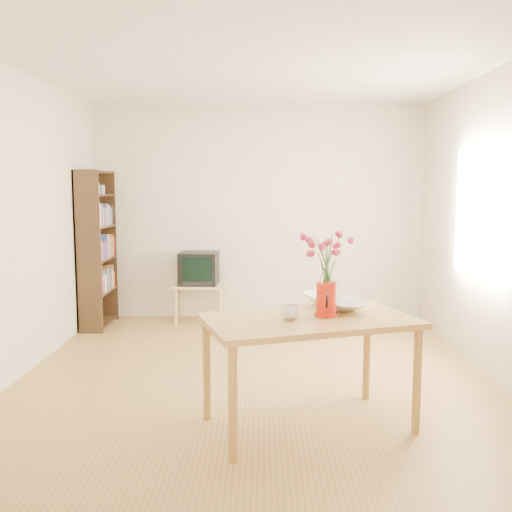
{
  "coord_description": "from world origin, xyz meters",
  "views": [
    {
      "loc": [
        0.06,
        -4.74,
        1.61
      ],
      "look_at": [
        0.0,
        0.3,
        1.0
      ],
      "focal_mm": 40.0,
      "sensor_mm": 36.0,
      "label": 1
    }
  ],
  "objects_px": {
    "table": "(309,330)",
    "television": "(199,268)",
    "mug": "(290,312)",
    "bowl": "(334,279)",
    "pitcher": "(326,300)"
  },
  "relations": [
    {
      "from": "table",
      "to": "mug",
      "type": "height_order",
      "value": "mug"
    },
    {
      "from": "pitcher",
      "to": "mug",
      "type": "distance_m",
      "value": 0.28
    },
    {
      "from": "pitcher",
      "to": "mug",
      "type": "xyz_separation_m",
      "value": [
        -0.25,
        -0.11,
        -0.06
      ]
    },
    {
      "from": "mug",
      "to": "bowl",
      "type": "distance_m",
      "value": 0.55
    },
    {
      "from": "table",
      "to": "television",
      "type": "xyz_separation_m",
      "value": [
        -1.07,
        3.02,
        -0.01
      ]
    },
    {
      "from": "table",
      "to": "television",
      "type": "distance_m",
      "value": 3.2
    },
    {
      "from": "mug",
      "to": "television",
      "type": "xyz_separation_m",
      "value": [
        -0.94,
        3.07,
        -0.14
      ]
    },
    {
      "from": "mug",
      "to": "television",
      "type": "relative_size",
      "value": 0.26
    },
    {
      "from": "table",
      "to": "pitcher",
      "type": "height_order",
      "value": "pitcher"
    },
    {
      "from": "pitcher",
      "to": "bowl",
      "type": "xyz_separation_m",
      "value": [
        0.09,
        0.29,
        0.1
      ]
    },
    {
      "from": "bowl",
      "to": "television",
      "type": "relative_size",
      "value": 0.93
    },
    {
      "from": "mug",
      "to": "bowl",
      "type": "relative_size",
      "value": 0.28
    },
    {
      "from": "television",
      "to": "mug",
      "type": "bearing_deg",
      "value": -69.99
    },
    {
      "from": "mug",
      "to": "table",
      "type": "bearing_deg",
      "value": 146.93
    },
    {
      "from": "pitcher",
      "to": "bowl",
      "type": "distance_m",
      "value": 0.32
    }
  ]
}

